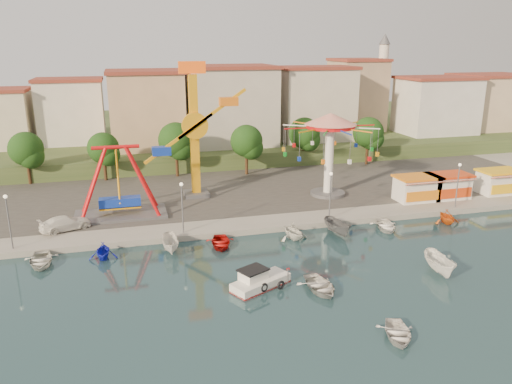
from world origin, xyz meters
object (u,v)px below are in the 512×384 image
object	(u,v)px
rowboat_a	(320,286)
van	(65,223)
skiff	(440,264)
pirate_ship_ride	(118,183)
cabin_motorboat	(259,282)
kamikaze_tower	(198,135)
wave_swinger	(330,136)

from	to	relation	value
rowboat_a	van	distance (m)	27.66
rowboat_a	skiff	xyz separation A→B (m)	(11.12, 0.28, 0.43)
pirate_ship_ride	cabin_motorboat	world-z (taller)	pirate_ship_ride
kamikaze_tower	van	world-z (taller)	kamikaze_tower
rowboat_a	wave_swinger	bearing A→B (deg)	61.31
pirate_ship_ride	wave_swinger	size ratio (longest dim) A/B	0.86
wave_swinger	van	world-z (taller)	wave_swinger
kamikaze_tower	rowboat_a	size ratio (longest dim) A/B	4.00
cabin_motorboat	van	xyz separation A→B (m)	(-16.24, 16.33, 0.86)
wave_swinger	cabin_motorboat	size ratio (longest dim) A/B	2.15
kamikaze_tower	rowboat_a	bearing A→B (deg)	-78.28
kamikaze_tower	wave_swinger	world-z (taller)	kamikaze_tower
kamikaze_tower	cabin_motorboat	size ratio (longest dim) A/B	3.06
kamikaze_tower	skiff	distance (m)	31.97
pirate_ship_ride	skiff	world-z (taller)	pirate_ship_ride
kamikaze_tower	van	size ratio (longest dim) A/B	3.26
van	pirate_ship_ride	bearing A→B (deg)	-84.02
skiff	cabin_motorboat	bearing A→B (deg)	-177.77
skiff	van	xyz separation A→B (m)	(-31.93, 17.93, 0.48)
wave_swinger	kamikaze_tower	bearing A→B (deg)	166.71
kamikaze_tower	cabin_motorboat	world-z (taller)	kamikaze_tower
kamikaze_tower	cabin_motorboat	distance (m)	25.90
pirate_ship_ride	van	world-z (taller)	pirate_ship_ride
wave_swinger	pirate_ship_ride	bearing A→B (deg)	-176.63
kamikaze_tower	rowboat_a	distance (m)	28.23
kamikaze_tower	skiff	xyz separation A→B (m)	(16.63, -26.24, -7.52)
rowboat_a	van	bearing A→B (deg)	134.33
rowboat_a	van	xyz separation A→B (m)	(-20.80, 18.21, 0.91)
wave_swinger	skiff	world-z (taller)	wave_swinger
kamikaze_tower	van	distance (m)	18.78
cabin_motorboat	rowboat_a	distance (m)	4.94
wave_swinger	van	size ratio (longest dim) A/B	2.29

